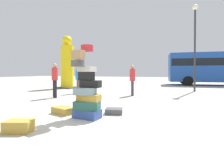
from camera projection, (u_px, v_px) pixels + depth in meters
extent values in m
plane|color=#ADA89E|center=(84.00, 124.00, 4.16)|extent=(80.00, 80.00, 0.00)
cube|color=#334F99|center=(87.00, 114.00, 4.73)|extent=(0.79, 0.47, 0.25)
cube|color=#26594C|center=(87.00, 105.00, 4.68)|extent=(0.75, 0.49, 0.23)
cube|color=#B28C33|center=(89.00, 98.00, 4.71)|extent=(0.63, 0.35, 0.18)
cube|color=gray|center=(85.00, 91.00, 4.67)|extent=(0.62, 0.41, 0.18)
cube|color=black|center=(91.00, 84.00, 4.84)|extent=(0.59, 0.34, 0.20)
cube|color=black|center=(86.00, 76.00, 4.89)|extent=(0.46, 0.28, 0.25)
cube|color=beige|center=(87.00, 69.00, 4.91)|extent=(0.56, 0.37, 0.15)
cube|color=#4C4C51|center=(78.00, 63.00, 4.78)|extent=(0.34, 0.18, 0.19)
cube|color=olive|center=(78.00, 55.00, 4.50)|extent=(0.37, 0.25, 0.24)
cylinder|color=maroon|center=(87.00, 48.00, 4.73)|extent=(0.35, 0.35, 0.17)
cube|color=#B28C33|center=(19.00, 126.00, 3.63)|extent=(0.65, 0.53, 0.25)
cube|color=#B28C33|center=(63.00, 110.00, 5.23)|extent=(0.78, 0.56, 0.20)
cube|color=gray|center=(93.00, 96.00, 6.76)|extent=(0.27, 0.35, 0.63)
cube|color=#4C4C51|center=(114.00, 111.00, 5.21)|extent=(0.60, 0.52, 0.16)
cylinder|color=black|center=(54.00, 89.00, 8.54)|extent=(0.12, 0.12, 0.88)
cylinder|color=black|center=(56.00, 89.00, 8.36)|extent=(0.12, 0.12, 0.88)
cylinder|color=red|center=(55.00, 74.00, 8.44)|extent=(0.30, 0.30, 0.63)
sphere|color=tan|center=(55.00, 65.00, 8.43)|extent=(0.22, 0.22, 0.22)
cylinder|color=brown|center=(78.00, 86.00, 10.33)|extent=(0.12, 0.12, 0.83)
cylinder|color=brown|center=(78.00, 87.00, 10.11)|extent=(0.12, 0.12, 0.83)
cylinder|color=#338CCC|center=(78.00, 75.00, 10.21)|extent=(0.30, 0.30, 0.60)
sphere|color=tan|center=(78.00, 68.00, 10.21)|extent=(0.22, 0.22, 0.22)
cylinder|color=#3F334C|center=(132.00, 88.00, 9.35)|extent=(0.12, 0.12, 0.80)
cylinder|color=#3F334C|center=(133.00, 88.00, 9.13)|extent=(0.12, 0.12, 0.80)
cylinder|color=red|center=(132.00, 75.00, 9.23)|extent=(0.30, 0.30, 0.65)
sphere|color=tan|center=(132.00, 67.00, 9.22)|extent=(0.22, 0.22, 0.22)
cylinder|color=yellow|center=(67.00, 67.00, 13.60)|extent=(1.02, 1.02, 3.41)
sphere|color=yellow|center=(67.00, 41.00, 13.57)|extent=(0.80, 0.80, 0.80)
cube|color=#4C4C4C|center=(67.00, 87.00, 13.62)|extent=(1.43, 1.43, 0.10)
cube|color=#1E4CA5|center=(219.00, 67.00, 16.37)|extent=(9.38, 3.80, 2.80)
cube|color=black|center=(219.00, 62.00, 16.36)|extent=(9.21, 3.79, 0.70)
cylinder|color=black|center=(184.00, 80.00, 18.31)|extent=(0.93, 0.38, 0.90)
cylinder|color=black|center=(188.00, 81.00, 15.88)|extent=(0.93, 0.38, 0.90)
cylinder|color=#333338|center=(195.00, 50.00, 11.20)|extent=(0.12, 0.12, 5.46)
sphere|color=#F2F2CC|center=(195.00, 7.00, 11.16)|extent=(0.36, 0.36, 0.36)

